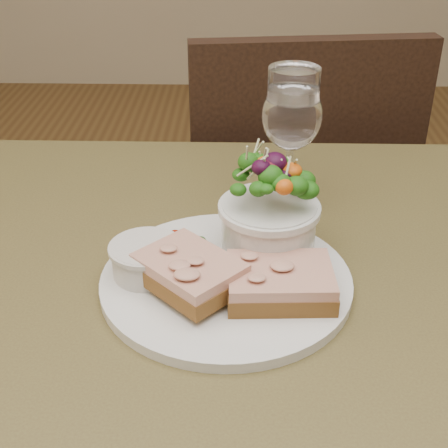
{
  "coord_description": "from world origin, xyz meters",
  "views": [
    {
      "loc": [
        -0.0,
        -0.55,
        1.16
      ],
      "look_at": [
        -0.02,
        0.03,
        0.81
      ],
      "focal_mm": 50.0,
      "sensor_mm": 36.0,
      "label": 1
    }
  ],
  "objects_px": {
    "cafe_table": "(237,356)",
    "chair_far": "(281,279)",
    "sandwich_front": "(280,282)",
    "dinner_plate": "(226,281)",
    "ramekin": "(147,258)",
    "wine_glass": "(292,119)",
    "sandwich_back": "(190,272)",
    "salad_bowl": "(269,206)"
  },
  "relations": [
    {
      "from": "chair_far",
      "to": "sandwich_front",
      "type": "height_order",
      "value": "chair_far"
    },
    {
      "from": "sandwich_back",
      "to": "wine_glass",
      "type": "relative_size",
      "value": 0.74
    },
    {
      "from": "sandwich_back",
      "to": "dinner_plate",
      "type": "bearing_deg",
      "value": 78.17
    },
    {
      "from": "cafe_table",
      "to": "dinner_plate",
      "type": "bearing_deg",
      "value": 166.58
    },
    {
      "from": "sandwich_back",
      "to": "ramekin",
      "type": "xyz_separation_m",
      "value": [
        -0.05,
        0.03,
        -0.0
      ]
    },
    {
      "from": "cafe_table",
      "to": "ramekin",
      "type": "relative_size",
      "value": 10.65
    },
    {
      "from": "cafe_table",
      "to": "chair_far",
      "type": "bearing_deg",
      "value": 81.04
    },
    {
      "from": "chair_far",
      "to": "sandwich_front",
      "type": "bearing_deg",
      "value": 78.13
    },
    {
      "from": "ramekin",
      "to": "wine_glass",
      "type": "bearing_deg",
      "value": 47.44
    },
    {
      "from": "sandwich_back",
      "to": "ramekin",
      "type": "distance_m",
      "value": 0.06
    },
    {
      "from": "ramekin",
      "to": "salad_bowl",
      "type": "distance_m",
      "value": 0.15
    },
    {
      "from": "dinner_plate",
      "to": "salad_bowl",
      "type": "distance_m",
      "value": 0.1
    },
    {
      "from": "dinner_plate",
      "to": "sandwich_front",
      "type": "height_order",
      "value": "sandwich_front"
    },
    {
      "from": "cafe_table",
      "to": "wine_glass",
      "type": "relative_size",
      "value": 4.57
    },
    {
      "from": "dinner_plate",
      "to": "sandwich_back",
      "type": "distance_m",
      "value": 0.05
    },
    {
      "from": "sandwich_back",
      "to": "ramekin",
      "type": "relative_size",
      "value": 1.73
    },
    {
      "from": "sandwich_back",
      "to": "wine_glass",
      "type": "bearing_deg",
      "value": 105.08
    },
    {
      "from": "chair_far",
      "to": "sandwich_back",
      "type": "xyz_separation_m",
      "value": [
        -0.15,
        -0.68,
        0.49
      ]
    },
    {
      "from": "cafe_table",
      "to": "ramekin",
      "type": "distance_m",
      "value": 0.17
    },
    {
      "from": "salad_bowl",
      "to": "sandwich_back",
      "type": "bearing_deg",
      "value": -137.06
    },
    {
      "from": "sandwich_front",
      "to": "ramekin",
      "type": "height_order",
      "value": "ramekin"
    },
    {
      "from": "chair_far",
      "to": "wine_glass",
      "type": "height_order",
      "value": "wine_glass"
    },
    {
      "from": "dinner_plate",
      "to": "salad_bowl",
      "type": "bearing_deg",
      "value": 48.54
    },
    {
      "from": "sandwich_back",
      "to": "salad_bowl",
      "type": "distance_m",
      "value": 0.12
    },
    {
      "from": "dinner_plate",
      "to": "cafe_table",
      "type": "bearing_deg",
      "value": -13.42
    },
    {
      "from": "dinner_plate",
      "to": "salad_bowl",
      "type": "xyz_separation_m",
      "value": [
        0.05,
        0.05,
        0.07
      ]
    },
    {
      "from": "ramekin",
      "to": "dinner_plate",
      "type": "bearing_deg",
      "value": -2.73
    },
    {
      "from": "sandwich_front",
      "to": "salad_bowl",
      "type": "height_order",
      "value": "salad_bowl"
    },
    {
      "from": "ramekin",
      "to": "sandwich_front",
      "type": "bearing_deg",
      "value": -13.64
    },
    {
      "from": "dinner_plate",
      "to": "sandwich_front",
      "type": "xyz_separation_m",
      "value": [
        0.06,
        -0.03,
        0.02
      ]
    },
    {
      "from": "sandwich_back",
      "to": "chair_far",
      "type": "bearing_deg",
      "value": 121.25
    },
    {
      "from": "salad_bowl",
      "to": "sandwich_front",
      "type": "bearing_deg",
      "value": -83.59
    },
    {
      "from": "cafe_table",
      "to": "wine_glass",
      "type": "distance_m",
      "value": 0.3
    },
    {
      "from": "chair_far",
      "to": "wine_glass",
      "type": "xyz_separation_m",
      "value": [
        -0.04,
        -0.47,
        0.58
      ]
    },
    {
      "from": "dinner_plate",
      "to": "ramekin",
      "type": "relative_size",
      "value": 3.66
    },
    {
      "from": "wine_glass",
      "to": "dinner_plate",
      "type": "bearing_deg",
      "value": -113.08
    },
    {
      "from": "sandwich_back",
      "to": "salad_bowl",
      "type": "relative_size",
      "value": 1.03
    },
    {
      "from": "cafe_table",
      "to": "salad_bowl",
      "type": "distance_m",
      "value": 0.18
    },
    {
      "from": "sandwich_front",
      "to": "wine_glass",
      "type": "xyz_separation_m",
      "value": [
        0.02,
        0.21,
        0.1
      ]
    },
    {
      "from": "cafe_table",
      "to": "wine_glass",
      "type": "xyz_separation_m",
      "value": [
        0.07,
        0.19,
        0.22
      ]
    },
    {
      "from": "chair_far",
      "to": "wine_glass",
      "type": "distance_m",
      "value": 0.75
    },
    {
      "from": "sandwich_front",
      "to": "ramekin",
      "type": "xyz_separation_m",
      "value": [
        -0.14,
        0.03,
        0.0
      ]
    }
  ]
}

